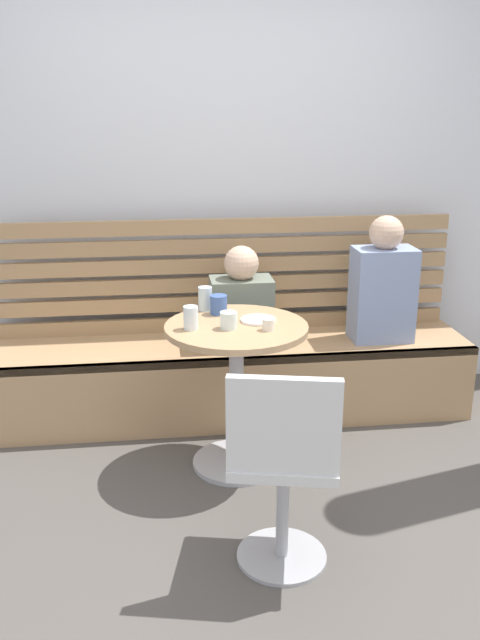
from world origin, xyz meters
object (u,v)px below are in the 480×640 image
Objects in this scene: cup_water_clear at (191,318)px; cup_mug_blue at (219,305)px; cup_glass_tall at (205,299)px; booth_bench at (232,379)px; person_adult at (383,285)px; cup_glass_short at (229,320)px; cup_espresso_small at (268,324)px; cafe_table at (236,369)px; white_chair at (283,463)px; person_child_left at (241,303)px; plate_small at (258,320)px.

cup_water_clear is 0.27m from cup_mug_blue.
cup_glass_tall reaches higher than cup_water_clear.
booth_bench is 3.80× the size of person_adult.
cup_glass_short is 0.67× the size of cup_glass_tall.
cup_espresso_small is 0.59× the size of cup_mug_blue.
cup_espresso_small is at bearing -54.03° from cup_mug_blue.
cafe_table is 1.08m from person_adult.
cafe_table is 6.17× the size of cup_glass_tall.
white_chair is at bearing -79.29° from cup_glass_tall.
person_adult is at bearing -0.17° from person_child_left.
person_adult is at bearing 27.55° from cup_water_clear.
cup_espresso_small is 0.33× the size of plate_small.
person_child_left is 0.62m from cup_glass_short.
person_adult is 1.11m from cup_glass_short.
booth_bench is 0.70m from cup_mug_blue.
cup_mug_blue is at bearing -105.66° from booth_bench.
person_adult is at bearing 40.02° from cup_espresso_small.
cup_glass_tall reaches higher than cafe_table.
white_chair is 1.51× the size of person_child_left.
cup_water_clear is (-0.26, -0.62, 0.57)m from booth_bench.
booth_bench is 24.55× the size of cup_water_clear.
cup_glass_short is at bearing -97.92° from booth_bench.
cafe_table is 0.27m from cup_glass_short.
cup_espresso_small is (0.26, -0.35, -0.03)m from cup_glass_tall.
cup_espresso_small is (0.04, -0.64, 0.08)m from person_child_left.
booth_bench is 0.68m from cup_glass_tall.
cafe_table is 13.21× the size of cup_espresso_small.
cup_mug_blue is (-0.16, -0.36, 0.10)m from person_child_left.
cup_glass_tall is at bearing 129.60° from cup_mug_blue.
cup_water_clear reaches higher than cup_glass_short.
person_adult is at bearing 31.23° from cafe_table.
white_chair and cup_water_clear have the same top height.
cup_water_clear is at bearing 170.55° from cup_espresso_small.
person_child_left is at bearing 62.00° from cup_water_clear.
person_adult reaches higher than cup_water_clear.
booth_bench is at bearing 74.34° from cup_mug_blue.
white_chair is 0.78m from cup_espresso_small.
cup_water_clear is at bearing -106.91° from cup_glass_tall.
cup_water_clear is at bearing -166.29° from plate_small.
white_chair is at bearing -81.91° from cup_mug_blue.
cafe_table is 0.40m from cup_glass_tall.
cup_glass_short is 0.18m from cup_espresso_small.
cup_espresso_small is at bearing -9.45° from cup_water_clear.
cup_glass_tall is 0.44m from cup_espresso_small.
white_chair is at bearing -69.44° from cup_water_clear.
cup_glass_tall is at bearing -164.30° from person_adult.
white_chair is 1.38m from person_child_left.
cup_mug_blue is at bearing 55.77° from cup_water_clear.
cup_glass_tall reaches higher than booth_bench.
plate_small is at bearing -83.01° from booth_bench.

